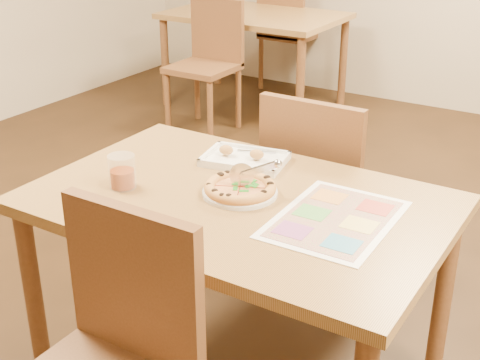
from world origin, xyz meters
The scene contains 12 objects.
dining_table centered at (0.00, 0.00, 0.63)m, with size 1.30×0.85×0.72m.
chair_near centered at (0.00, -0.60, 0.57)m, with size 0.42×0.42×0.47m.
chair_far centered at (0.00, 0.60, 0.57)m, with size 0.42×0.42×0.47m.
bg_table centered at (-1.60, 2.80, 0.63)m, with size 1.30×0.85×0.72m.
bg_chair_near centered at (-1.60, 2.20, 0.57)m, with size 0.42×0.42×0.47m.
bg_chair_far centered at (-1.60, 3.30, 0.57)m, with size 0.42×0.42×0.47m.
plate centered at (-0.01, 0.02, 0.73)m, with size 0.24×0.24×0.01m, color silver.
pizza centered at (0.00, 0.02, 0.74)m, with size 0.23×0.23×0.03m.
pizza_cutter centered at (0.03, 0.04, 0.80)m, with size 0.14×0.08×0.09m.
appetizer_tray centered at (-0.13, 0.26, 0.73)m, with size 0.32×0.25×0.05m.
glass_tumbler centered at (-0.36, -0.13, 0.77)m, with size 0.09×0.09×0.11m.
menu centered at (0.32, 0.02, 0.72)m, with size 0.32×0.45×0.01m, color white.
Camera 1 is at (1.01, -1.61, 1.63)m, focal length 50.00 mm.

